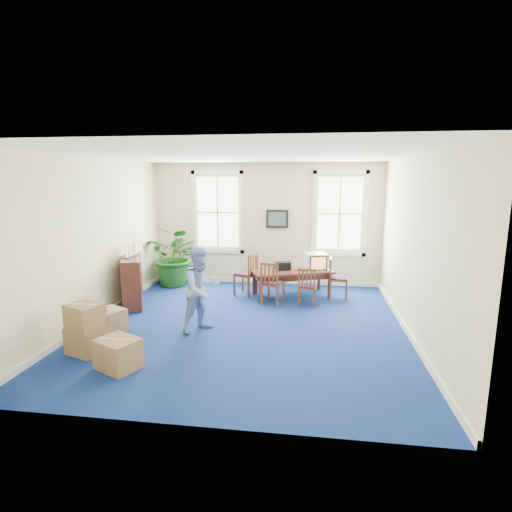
# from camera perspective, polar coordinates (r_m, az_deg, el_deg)

# --- Properties ---
(floor) EXTENTS (6.50, 6.50, 0.00)m
(floor) POSITION_cam_1_polar(r_m,az_deg,el_deg) (7.82, -1.35, -9.85)
(floor) COLOR navy
(floor) RESTS_ON ground
(ceiling) EXTENTS (6.50, 6.50, 0.00)m
(ceiling) POSITION_cam_1_polar(r_m,az_deg,el_deg) (7.32, -1.47, 14.26)
(ceiling) COLOR white
(ceiling) RESTS_ON ground
(wall_back) EXTENTS (6.50, 0.00, 6.50)m
(wall_back) POSITION_cam_1_polar(r_m,az_deg,el_deg) (10.60, 1.45, 4.57)
(wall_back) COLOR beige
(wall_back) RESTS_ON ground
(wall_front) EXTENTS (6.50, 0.00, 6.50)m
(wall_front) POSITION_cam_1_polar(r_m,az_deg,el_deg) (4.30, -8.46, -5.02)
(wall_front) COLOR beige
(wall_front) RESTS_ON ground
(wall_left) EXTENTS (0.00, 6.50, 6.50)m
(wall_left) POSITION_cam_1_polar(r_m,az_deg,el_deg) (8.42, -22.00, 2.12)
(wall_left) COLOR beige
(wall_left) RESTS_ON ground
(wall_right) EXTENTS (0.00, 6.50, 6.50)m
(wall_right) POSITION_cam_1_polar(r_m,az_deg,el_deg) (7.53, 21.75, 1.18)
(wall_right) COLOR beige
(wall_right) RESTS_ON ground
(baseboard_back) EXTENTS (6.00, 0.04, 0.12)m
(baseboard_back) POSITION_cam_1_polar(r_m,az_deg,el_deg) (10.85, 1.39, -3.56)
(baseboard_back) COLOR white
(baseboard_back) RESTS_ON ground
(baseboard_left) EXTENTS (0.04, 6.50, 0.12)m
(baseboard_left) POSITION_cam_1_polar(r_m,az_deg,el_deg) (8.76, -21.10, -7.88)
(baseboard_left) COLOR white
(baseboard_left) RESTS_ON ground
(baseboard_right) EXTENTS (0.04, 6.50, 0.12)m
(baseboard_right) POSITION_cam_1_polar(r_m,az_deg,el_deg) (7.91, 20.74, -9.87)
(baseboard_right) COLOR white
(baseboard_right) RESTS_ON ground
(window_left) EXTENTS (1.40, 0.12, 2.20)m
(window_left) POSITION_cam_1_polar(r_m,az_deg,el_deg) (10.77, -5.48, 6.23)
(window_left) COLOR white
(window_left) RESTS_ON ground
(window_right) EXTENTS (1.40, 0.12, 2.20)m
(window_right) POSITION_cam_1_polar(r_m,az_deg,el_deg) (10.50, 11.85, 5.93)
(window_right) COLOR white
(window_right) RESTS_ON ground
(wall_picture) EXTENTS (0.58, 0.06, 0.48)m
(wall_picture) POSITION_cam_1_polar(r_m,az_deg,el_deg) (10.50, 3.05, 5.32)
(wall_picture) COLOR black
(wall_picture) RESTS_ON ground
(conference_table) EXTENTS (2.06, 1.47, 0.64)m
(conference_table) POSITION_cam_1_polar(r_m,az_deg,el_deg) (9.63, 5.07, -3.88)
(conference_table) COLOR #471F17
(conference_table) RESTS_ON ground
(crt_tv) EXTENTS (0.60, 0.62, 0.42)m
(crt_tv) POSITION_cam_1_polar(r_m,az_deg,el_deg) (9.54, 8.47, -0.83)
(crt_tv) COLOR #B7B7BC
(crt_tv) RESTS_ON conference_table
(game_console) EXTENTS (0.15, 0.18, 0.04)m
(game_console) POSITION_cam_1_polar(r_m,az_deg,el_deg) (9.54, 9.98, -2.02)
(game_console) COLOR white
(game_console) RESTS_ON conference_table
(equipment_bag) EXTENTS (0.41, 0.32, 0.18)m
(equipment_bag) POSITION_cam_1_polar(r_m,az_deg,el_deg) (9.58, 3.84, -1.39)
(equipment_bag) COLOR black
(equipment_bag) RESTS_ON conference_table
(chair_near_left) EXTENTS (0.55, 0.55, 0.97)m
(chair_near_left) POSITION_cam_1_polar(r_m,az_deg,el_deg) (8.99, 2.42, -3.82)
(chair_near_left) COLOR brown
(chair_near_left) RESTS_ON ground
(chair_near_right) EXTENTS (0.42, 0.42, 0.87)m
(chair_near_right) POSITION_cam_1_polar(r_m,az_deg,el_deg) (8.97, 7.33, -4.28)
(chair_near_right) COLOR brown
(chair_near_right) RESTS_ON ground
(chair_end_left) EXTENTS (0.60, 0.60, 1.03)m
(chair_end_left) POSITION_cam_1_polar(r_m,az_deg,el_deg) (9.69, -1.50, -2.56)
(chair_end_left) COLOR brown
(chair_end_left) RESTS_ON ground
(chair_end_right) EXTENTS (0.46, 0.46, 0.96)m
(chair_end_right) POSITION_cam_1_polar(r_m,az_deg,el_deg) (9.60, 11.73, -3.12)
(chair_end_right) COLOR brown
(chair_end_right) RESTS_ON ground
(man) EXTENTS (0.95, 0.98, 1.58)m
(man) POSITION_cam_1_polar(r_m,az_deg,el_deg) (7.39, -7.82, -4.72)
(man) COLOR #7D96D7
(man) RESTS_ON ground
(credenza) EXTENTS (0.89, 1.42, 1.08)m
(credenza) POSITION_cam_1_polar(r_m,az_deg,el_deg) (9.37, -17.22, -3.36)
(credenza) COLOR #471F17
(credenza) RESTS_ON ground
(brochure_rack) EXTENTS (0.15, 0.61, 0.27)m
(brochure_rack) POSITION_cam_1_polar(r_m,az_deg,el_deg) (9.22, -17.34, 0.69)
(brochure_rack) COLOR #99999E
(brochure_rack) RESTS_ON credenza
(potted_plant) EXTENTS (1.60, 1.46, 1.57)m
(potted_plant) POSITION_cam_1_polar(r_m,az_deg,el_deg) (10.67, -11.47, -0.04)
(potted_plant) COLOR #134711
(potted_plant) RESTS_ON ground
(cardboard_boxes) EXTENTS (1.96, 1.96, 0.86)m
(cardboard_boxes) POSITION_cam_1_polar(r_m,az_deg,el_deg) (7.04, -21.16, -9.28)
(cardboard_boxes) COLOR #956B43
(cardboard_boxes) RESTS_ON ground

